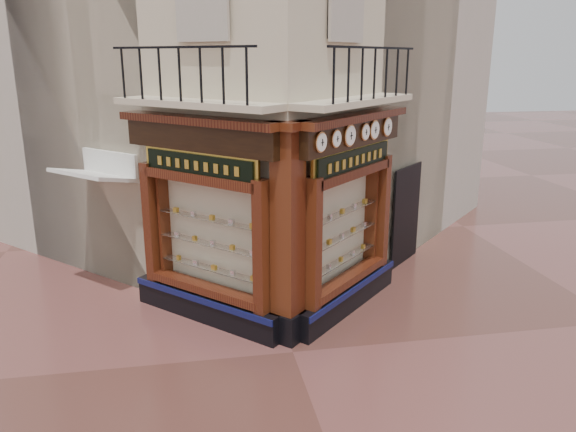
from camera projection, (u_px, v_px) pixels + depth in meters
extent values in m
plane|color=#542E27|center=(293.00, 352.00, 9.85)|extent=(80.00, 80.00, 0.00)
cube|color=beige|center=(248.00, 15.00, 14.03)|extent=(11.31, 11.31, 12.00)
cube|color=#B8ACA0|center=(153.00, 38.00, 16.08)|extent=(11.31, 11.31, 11.00)
cube|color=#B8ACA0|center=(321.00, 39.00, 16.93)|extent=(11.31, 11.31, 11.00)
cube|color=black|center=(206.00, 307.00, 10.98)|extent=(2.72, 2.72, 0.55)
cube|color=#0D1245|center=(199.00, 300.00, 10.78)|extent=(2.50, 2.50, 0.12)
cube|color=#39110A|center=(262.00, 248.00, 9.81)|extent=(0.37, 0.37, 2.45)
cube|color=#39110A|center=(152.00, 222.00, 11.34)|extent=(0.37, 0.37, 2.45)
cube|color=#F4E6B9|center=(215.00, 231.00, 10.84)|extent=(1.80, 1.80, 2.10)
cube|color=black|center=(200.00, 137.00, 10.09)|extent=(2.69, 2.69, 0.50)
cube|color=#39110A|center=(196.00, 120.00, 9.95)|extent=(2.86, 2.86, 0.14)
cube|color=black|center=(348.00, 296.00, 11.48)|extent=(2.72, 2.72, 0.55)
cube|color=#0D1245|center=(356.00, 289.00, 11.31)|extent=(2.50, 2.50, 0.12)
cube|color=#39110A|center=(312.00, 245.00, 9.96)|extent=(0.37, 0.37, 2.45)
cube|color=#39110A|center=(381.00, 211.00, 12.17)|extent=(0.37, 0.37, 2.45)
cube|color=#F4E6B9|center=(335.00, 225.00, 11.25)|extent=(1.80, 1.80, 2.10)
cube|color=black|center=(352.00, 134.00, 10.57)|extent=(2.69, 2.69, 0.50)
cube|color=#39110A|center=(356.00, 117.00, 10.45)|extent=(2.86, 2.86, 0.14)
cube|color=black|center=(288.00, 325.00, 10.25)|extent=(0.78, 0.78, 0.55)
cube|color=#39110A|center=(288.00, 224.00, 9.72)|extent=(0.64, 0.64, 3.50)
cube|color=#39110A|center=(288.00, 125.00, 9.25)|extent=(0.85, 0.85, 0.14)
cube|color=beige|center=(195.00, 104.00, 9.85)|extent=(2.97, 2.97, 0.12)
cube|color=black|center=(178.00, 47.00, 9.33)|extent=(2.36, 2.36, 0.04)
cube|color=beige|center=(357.00, 101.00, 10.36)|extent=(2.97, 2.97, 0.12)
cube|color=black|center=(376.00, 48.00, 9.92)|extent=(2.36, 2.36, 0.04)
cylinder|color=#BE7A3F|center=(320.00, 142.00, 9.37)|extent=(0.28, 0.28, 0.35)
cylinder|color=white|center=(322.00, 142.00, 9.36)|extent=(0.23, 0.23, 0.30)
cube|color=black|center=(323.00, 142.00, 9.35)|extent=(0.02, 0.02, 0.12)
cube|color=black|center=(323.00, 142.00, 9.35)|extent=(0.07, 0.07, 0.01)
cylinder|color=#BE7A3F|center=(336.00, 139.00, 9.78)|extent=(0.26, 0.26, 0.32)
cylinder|color=white|center=(337.00, 139.00, 9.76)|extent=(0.21, 0.21, 0.27)
cube|color=black|center=(338.00, 139.00, 9.75)|extent=(0.02, 0.02, 0.11)
cube|color=black|center=(338.00, 139.00, 9.75)|extent=(0.06, 0.06, 0.01)
cylinder|color=#BE7A3F|center=(349.00, 136.00, 10.17)|extent=(0.32, 0.32, 0.41)
cylinder|color=white|center=(351.00, 136.00, 10.15)|extent=(0.26, 0.26, 0.35)
cube|color=black|center=(351.00, 136.00, 10.14)|extent=(0.02, 0.02, 0.14)
cube|color=black|center=(351.00, 136.00, 10.14)|extent=(0.08, 0.08, 0.01)
cylinder|color=#BE7A3F|center=(365.00, 132.00, 10.64)|extent=(0.27, 0.27, 0.33)
cylinder|color=white|center=(366.00, 132.00, 10.62)|extent=(0.21, 0.21, 0.28)
cube|color=black|center=(367.00, 132.00, 10.62)|extent=(0.02, 0.02, 0.11)
cube|color=black|center=(367.00, 132.00, 10.62)|extent=(0.07, 0.07, 0.01)
cylinder|color=#BE7A3F|center=(374.00, 130.00, 10.95)|extent=(0.31, 0.31, 0.39)
cylinder|color=white|center=(375.00, 130.00, 10.93)|extent=(0.25, 0.25, 0.33)
cube|color=black|center=(376.00, 130.00, 10.92)|extent=(0.02, 0.02, 0.13)
cube|color=black|center=(376.00, 130.00, 10.92)|extent=(0.08, 0.08, 0.01)
cylinder|color=#BE7A3F|center=(387.00, 127.00, 11.41)|extent=(0.31, 0.31, 0.39)
cylinder|color=white|center=(388.00, 127.00, 11.40)|extent=(0.25, 0.25, 0.34)
cube|color=black|center=(389.00, 127.00, 11.39)|extent=(0.02, 0.02, 0.13)
cube|color=black|center=(389.00, 127.00, 11.39)|extent=(0.08, 0.08, 0.01)
cube|color=gold|center=(199.00, 165.00, 10.19)|extent=(1.99, 1.99, 0.53)
cube|color=black|center=(198.00, 165.00, 10.16)|extent=(1.85, 1.85, 0.40)
cube|color=gold|center=(353.00, 160.00, 10.69)|extent=(2.11, 2.11, 0.56)
cube|color=black|center=(355.00, 160.00, 10.67)|extent=(1.97, 1.97, 0.42)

